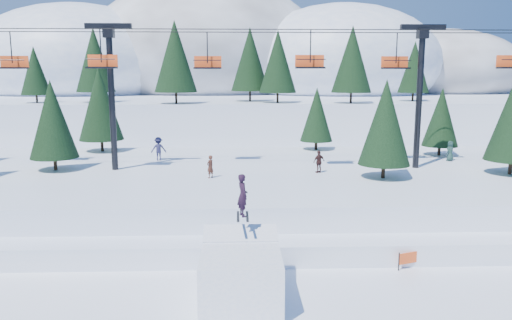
{
  "coord_description": "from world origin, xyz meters",
  "views": [
    {
      "loc": [
        -0.06,
        -17.78,
        9.28
      ],
      "look_at": [
        0.78,
        6.0,
        5.2
      ],
      "focal_mm": 35.0,
      "sensor_mm": 36.0,
      "label": 1
    }
  ],
  "objects_px": {
    "banner_near": "(383,255)",
    "banner_far": "(422,256)",
    "chairlift": "(264,74)",
    "jump_kicker": "(241,273)"
  },
  "relations": [
    {
      "from": "banner_near",
      "to": "banner_far",
      "type": "height_order",
      "value": "same"
    },
    {
      "from": "chairlift",
      "to": "banner_near",
      "type": "relative_size",
      "value": 16.37
    },
    {
      "from": "banner_near",
      "to": "banner_far",
      "type": "xyz_separation_m",
      "value": [
        1.87,
        -0.15,
        0.0
      ]
    },
    {
      "from": "chairlift",
      "to": "banner_near",
      "type": "height_order",
      "value": "chairlift"
    },
    {
      "from": "banner_near",
      "to": "banner_far",
      "type": "bearing_deg",
      "value": -4.67
    },
    {
      "from": "banner_near",
      "to": "chairlift",
      "type": "bearing_deg",
      "value": 112.27
    },
    {
      "from": "jump_kicker",
      "to": "banner_far",
      "type": "height_order",
      "value": "jump_kicker"
    },
    {
      "from": "jump_kicker",
      "to": "chairlift",
      "type": "height_order",
      "value": "chairlift"
    },
    {
      "from": "jump_kicker",
      "to": "banner_near",
      "type": "bearing_deg",
      "value": 27.13
    },
    {
      "from": "banner_far",
      "to": "banner_near",
      "type": "bearing_deg",
      "value": 175.33
    }
  ]
}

